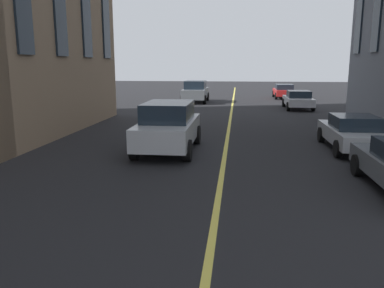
{
  "coord_description": "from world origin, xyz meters",
  "views": [
    {
      "loc": [
        3.28,
        -0.43,
        3.3
      ],
      "look_at": [
        12.4,
        0.64,
        1.42
      ],
      "focal_mm": 36.65,
      "sensor_mm": 36.0,
      "label": 1
    }
  ],
  "objects": [
    {
      "name": "car_red_parked_b",
      "position": [
        42.63,
        -4.9,
        0.7
      ],
      "size": [
        4.4,
        1.95,
        1.37
      ],
      "color": "#B21E1E",
      "rests_on": "ground_plane"
    },
    {
      "name": "car_grey_parked_a",
      "position": [
        37.52,
        3.27,
        0.97
      ],
      "size": [
        4.7,
        2.14,
        1.88
      ],
      "color": "slate",
      "rests_on": "ground_plane"
    },
    {
      "name": "car_white_mid",
      "position": [
        33.24,
        -4.9,
        0.7
      ],
      "size": [
        4.4,
        1.95,
        1.37
      ],
      "color": "silver",
      "rests_on": "ground_plane"
    },
    {
      "name": "car_silver_near",
      "position": [
        18.89,
        -4.9,
        0.7
      ],
      "size": [
        4.4,
        1.95,
        1.37
      ],
      "color": "#B7BABF",
      "rests_on": "ground_plane"
    },
    {
      "name": "car_silver_oncoming",
      "position": [
        17.88,
        2.19,
        0.97
      ],
      "size": [
        4.7,
        2.14,
        1.88
      ],
      "color": "#B7BABF",
      "rests_on": "ground_plane"
    },
    {
      "name": "lane_centre_line",
      "position": [
        20.0,
        0.0,
        0.0
      ],
      "size": [
        80.0,
        0.16,
        0.01
      ],
      "color": "#D8C64C",
      "rests_on": "ground_plane"
    }
  ]
}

